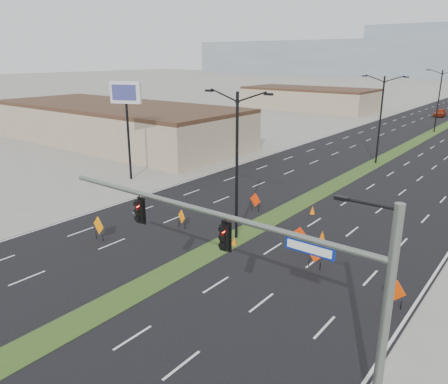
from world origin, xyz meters
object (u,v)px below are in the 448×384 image
Objects in this scene: construction_sign_1 at (182,217)px; cone_0 at (234,241)px; streetlight_1 at (380,117)px; cone_3 at (254,197)px; pole_sign_west at (126,100)px; construction_sign_0 at (99,226)px; cone_1 at (322,235)px; streetlight_0 at (237,162)px; streetlight_2 at (439,99)px; construction_sign_2 at (255,201)px; construction_sign_4 at (315,253)px; construction_sign_5 at (396,291)px; car_left at (440,112)px; construction_sign_3 at (299,237)px; cone_2 at (313,210)px; signal_mast at (264,259)px.

construction_sign_1 is 4.93m from cone_0.
streetlight_1 is 15.97× the size of cone_0.
cone_3 is 16.13m from pole_sign_west.
construction_sign_0 is 15.38m from cone_1.
streetlight_0 is 56.00m from streetlight_2.
construction_sign_0 is 1.11× the size of construction_sign_2.
construction_sign_4 is (6.42, -28.88, -4.42)m from streetlight_1.
car_left is at bearing 118.85° from construction_sign_5.
construction_sign_4 is at bearing -37.66° from pole_sign_west.
construction_sign_3 reaches higher than cone_2.
pole_sign_west is (-22.24, 5.14, 6.99)m from construction_sign_3.
construction_sign_4 is (10.35, -78.65, 0.17)m from car_left.
streetlight_0 is 1.00× the size of streetlight_1.
streetlight_0 is 15.97× the size of cone_0.
streetlight_2 reaches higher than pole_sign_west.
cone_1 is at bearing 82.95° from construction_sign_3.
construction_sign_0 is 14.60m from construction_sign_4.
construction_sign_1 is 10.68m from construction_sign_4.
construction_sign_4 is 2.55× the size of cone_1.
signal_mast reaches higher than construction_sign_3.
construction_sign_1 is at bearing -166.70° from construction_sign_5.
construction_sign_3 is at bearing -40.82° from cone_3.
car_left reaches higher than cone_0.
car_left is 0.49× the size of pole_sign_west.
streetlight_0 is 6.36m from construction_sign_3.
streetlight_2 reaches higher than construction_sign_3.
streetlight_2 is (-8.56, 66.00, 0.63)m from signal_mast.
cone_3 is (-12.18, 17.70, -4.46)m from signal_mast.
streetlight_1 is at bearing 79.87° from cone_3.
pole_sign_west reaches higher than construction_sign_4.
cone_2 is at bearing 110.37° from signal_mast.
signal_mast is 9.18m from construction_sign_5.
signal_mast reaches higher than construction_sign_0.
cone_2 is 5.64m from cone_3.
signal_mast is 1.66× the size of pole_sign_west.
cone_2 reaches higher than cone_3.
cone_0 is at bearing -168.02° from construction_sign_5.
cone_3 is at bearing 139.05° from construction_sign_2.
car_left is at bearing 93.31° from cone_0.
cone_3 is at bearing -14.41° from pole_sign_west.
construction_sign_2 reaches higher than cone_2.
cone_3 reaches higher than cone_0.
construction_sign_1 is at bearing -154.68° from cone_1.
construction_sign_0 is at bearing -96.65° from streetlight_2.
construction_sign_4 is at bearing -84.86° from car_left.
pole_sign_west is at bearing -174.61° from cone_2.
car_left is at bearing 105.74° from construction_sign_2.
streetlight_0 is at bearing -145.34° from cone_1.
construction_sign_3 is 2.53× the size of cone_2.
signal_mast is 24.50× the size of cone_1.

